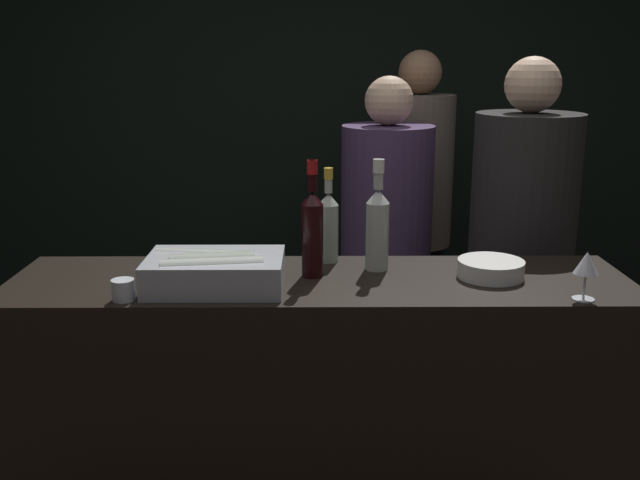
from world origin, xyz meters
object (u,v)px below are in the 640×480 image
object	(u,v)px
wine_glass	(586,265)
candle_votive	(123,290)
red_wine_bottle_tall	(312,229)
person_in_hoodie	(415,210)
person_blond_tee	(386,246)
person_grey_polo	(520,258)
white_wine_bottle	(377,224)
rose_wine_bottle	(328,224)
ice_bin_with_bottles	(214,270)
bowl_white	(491,268)

from	to	relation	value
wine_glass	candle_votive	xyz separation A→B (m)	(-1.33, 0.01, -0.07)
red_wine_bottle_tall	person_in_hoodie	distance (m)	1.44
person_blond_tee	person_grey_polo	bearing A→B (deg)	90.45
wine_glass	white_wine_bottle	bearing A→B (deg)	151.95
rose_wine_bottle	person_blond_tee	distance (m)	0.84
ice_bin_with_bottles	candle_votive	bearing A→B (deg)	-155.71
ice_bin_with_bottles	white_wine_bottle	xyz separation A→B (m)	(0.51, 0.19, 0.10)
red_wine_bottle_tall	white_wine_bottle	bearing A→B (deg)	19.01
wine_glass	person_blond_tee	bearing A→B (deg)	111.88
person_blond_tee	person_grey_polo	distance (m)	0.62
bowl_white	person_blond_tee	world-z (taller)	person_blond_tee
white_wine_bottle	person_in_hoodie	xyz separation A→B (m)	(0.30, 1.26, -0.22)
wine_glass	red_wine_bottle_tall	distance (m)	0.82
ice_bin_with_bottles	red_wine_bottle_tall	world-z (taller)	red_wine_bottle_tall
bowl_white	person_in_hoodie	size ratio (longest dim) A/B	0.12
ice_bin_with_bottles	rose_wine_bottle	bearing A→B (deg)	38.63
candle_votive	red_wine_bottle_tall	size ratio (longest dim) A/B	0.18
bowl_white	white_wine_bottle	size ratio (longest dim) A/B	0.58
red_wine_bottle_tall	person_grey_polo	bearing A→B (deg)	33.47
rose_wine_bottle	person_blond_tee	world-z (taller)	person_blond_tee
person_blond_tee	person_grey_polo	size ratio (longest dim) A/B	0.95
person_blond_tee	rose_wine_bottle	bearing A→B (deg)	16.33
bowl_white	rose_wine_bottle	distance (m)	0.55
person_in_hoodie	person_blond_tee	world-z (taller)	person_in_hoodie
bowl_white	person_blond_tee	bearing A→B (deg)	104.61
bowl_white	wine_glass	distance (m)	0.32
ice_bin_with_bottles	person_grey_polo	size ratio (longest dim) A/B	0.24
ice_bin_with_bottles	bowl_white	distance (m)	0.87
red_wine_bottle_tall	person_grey_polo	world-z (taller)	person_grey_polo
white_wine_bottle	person_in_hoodie	world-z (taller)	person_in_hoodie
ice_bin_with_bottles	white_wine_bottle	size ratio (longest dim) A/B	1.12
bowl_white	red_wine_bottle_tall	bearing A→B (deg)	178.41
candle_votive	rose_wine_bottle	world-z (taller)	rose_wine_bottle
bowl_white	candle_votive	bearing A→B (deg)	-169.21
wine_glass	red_wine_bottle_tall	size ratio (longest dim) A/B	0.39
person_grey_polo	ice_bin_with_bottles	bearing A→B (deg)	-17.16
ice_bin_with_bottles	person_in_hoodie	bearing A→B (deg)	60.62
rose_wine_bottle	white_wine_bottle	bearing A→B (deg)	-30.12
bowl_white	person_in_hoodie	world-z (taller)	person_in_hoodie
person_blond_tee	person_grey_polo	xyz separation A→B (m)	(0.50, -0.36, 0.05)
wine_glass	red_wine_bottle_tall	bearing A→B (deg)	163.48
white_wine_bottle	person_grey_polo	world-z (taller)	person_grey_polo
wine_glass	person_blond_tee	xyz separation A→B (m)	(-0.46, 1.14, -0.25)
rose_wine_bottle	red_wine_bottle_tall	world-z (taller)	red_wine_bottle_tall
candle_votive	red_wine_bottle_tall	world-z (taller)	red_wine_bottle_tall
ice_bin_with_bottles	white_wine_bottle	distance (m)	0.55
person_grey_polo	candle_votive	bearing A→B (deg)	-18.22
red_wine_bottle_tall	person_in_hoodie	xyz separation A→B (m)	(0.51, 1.33, -0.23)
person_grey_polo	bowl_white	bearing A→B (deg)	17.56
person_in_hoodie	person_grey_polo	bearing A→B (deg)	141.27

